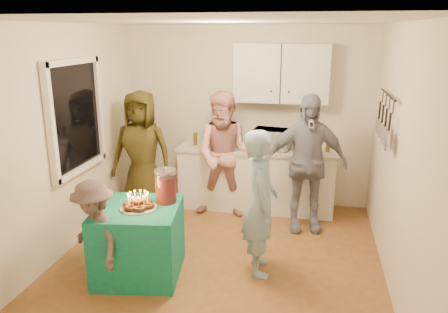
% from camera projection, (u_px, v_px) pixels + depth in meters
% --- Properties ---
extents(floor, '(4.00, 4.00, 0.00)m').
position_uv_depth(floor, '(218.00, 263.00, 4.90)').
color(floor, brown).
rests_on(floor, ground).
extents(ceiling, '(4.00, 4.00, 0.00)m').
position_uv_depth(ceiling, '(217.00, 21.00, 4.18)').
color(ceiling, white).
rests_on(ceiling, floor).
extents(back_wall, '(3.60, 3.60, 0.00)m').
position_uv_depth(back_wall, '(247.00, 116.00, 6.42)').
color(back_wall, silver).
rests_on(back_wall, floor).
extents(left_wall, '(4.00, 4.00, 0.00)m').
position_uv_depth(left_wall, '(61.00, 143.00, 4.89)').
color(left_wall, silver).
rests_on(left_wall, floor).
extents(right_wall, '(4.00, 4.00, 0.00)m').
position_uv_depth(right_wall, '(400.00, 162.00, 4.19)').
color(right_wall, silver).
rests_on(right_wall, floor).
extents(window_night, '(0.04, 1.00, 1.20)m').
position_uv_depth(window_night, '(75.00, 116.00, 5.10)').
color(window_night, black).
rests_on(window_night, left_wall).
extents(counter, '(2.20, 0.58, 0.86)m').
position_uv_depth(counter, '(256.00, 180.00, 6.34)').
color(counter, white).
rests_on(counter, floor).
extents(countertop, '(2.24, 0.62, 0.05)m').
position_uv_depth(countertop, '(257.00, 150.00, 6.22)').
color(countertop, beige).
rests_on(countertop, counter).
extents(upper_cabinet, '(1.30, 0.30, 0.80)m').
position_uv_depth(upper_cabinet, '(282.00, 73.00, 6.01)').
color(upper_cabinet, white).
rests_on(upper_cabinet, back_wall).
extents(pot_rack, '(0.12, 1.00, 0.60)m').
position_uv_depth(pot_rack, '(384.00, 117.00, 4.78)').
color(pot_rack, black).
rests_on(pot_rack, right_wall).
extents(microwave, '(0.55, 0.41, 0.28)m').
position_uv_depth(microwave, '(272.00, 139.00, 6.13)').
color(microwave, white).
rests_on(microwave, countertop).
extents(party_table, '(0.97, 0.97, 0.76)m').
position_uv_depth(party_table, '(139.00, 241.00, 4.60)').
color(party_table, '#137D60').
rests_on(party_table, floor).
extents(donut_cake, '(0.38, 0.38, 0.18)m').
position_uv_depth(donut_cake, '(138.00, 200.00, 4.45)').
color(donut_cake, '#381C0C').
rests_on(donut_cake, party_table).
extents(punch_jar, '(0.22, 0.22, 0.34)m').
position_uv_depth(punch_jar, '(166.00, 187.00, 4.60)').
color(punch_jar, '#AC0D13').
rests_on(punch_jar, party_table).
extents(man_birthday, '(0.51, 0.65, 1.57)m').
position_uv_depth(man_birthday, '(260.00, 203.00, 4.54)').
color(man_birthday, '#8DB1CD').
rests_on(man_birthday, floor).
extents(woman_back_left, '(0.87, 0.59, 1.74)m').
position_uv_depth(woman_back_left, '(142.00, 153.00, 6.09)').
color(woman_back_left, brown).
rests_on(woman_back_left, floor).
extents(woman_back_center, '(0.86, 0.67, 1.75)m').
position_uv_depth(woman_back_center, '(226.00, 155.00, 5.95)').
color(woman_back_center, '#D46F6E').
rests_on(woman_back_center, floor).
extents(woman_back_right, '(1.11, 0.63, 1.78)m').
position_uv_depth(woman_back_right, '(306.00, 164.00, 5.53)').
color(woman_back_right, '#101336').
rests_on(woman_back_right, floor).
extents(child_near_left, '(0.85, 0.80, 1.15)m').
position_uv_depth(child_near_left, '(95.00, 236.00, 4.28)').
color(child_near_left, '#4D3E3E').
rests_on(child_near_left, floor).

